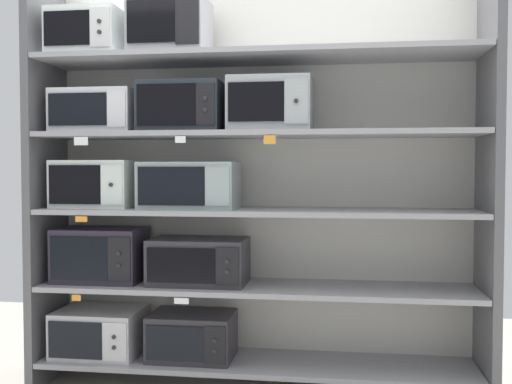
# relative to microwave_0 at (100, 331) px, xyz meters

# --- Properties ---
(back_panel) EXTENTS (2.78, 0.04, 2.57)m
(back_panel) POSITION_rel_microwave_0_xyz_m (0.97, 0.28, 0.97)
(back_panel) COLOR beige
(back_panel) RESTS_ON ground
(upright_left) EXTENTS (0.05, 0.50, 2.57)m
(upright_left) POSITION_rel_microwave_0_xyz_m (-0.34, 0.00, 0.97)
(upright_left) COLOR #5B5B5E
(upright_left) RESTS_ON ground
(upright_right) EXTENTS (0.05, 0.50, 2.57)m
(upright_right) POSITION_rel_microwave_0_xyz_m (2.29, 0.00, 0.97)
(upright_right) COLOR #5B5B5E
(upright_right) RESTS_ON ground
(shelf_0) EXTENTS (2.58, 0.50, 0.03)m
(shelf_0) POSITION_rel_microwave_0_xyz_m (0.97, 0.00, -0.15)
(shelf_0) COLOR #99999E
(shelf_0) RESTS_ON ground
(microwave_0) EXTENTS (0.51, 0.43, 0.28)m
(microwave_0) POSITION_rel_microwave_0_xyz_m (0.00, 0.00, 0.00)
(microwave_0) COLOR #B7B3B9
(microwave_0) RESTS_ON shelf_0
(microwave_1) EXTENTS (0.50, 0.37, 0.27)m
(microwave_1) POSITION_rel_microwave_0_xyz_m (0.58, 0.00, -0.00)
(microwave_1) COLOR #2F2C31
(microwave_1) RESTS_ON shelf_0
(shelf_1) EXTENTS (2.58, 0.50, 0.03)m
(shelf_1) POSITION_rel_microwave_0_xyz_m (0.97, 0.00, 0.30)
(shelf_1) COLOR #99999E
(microwave_2) EXTENTS (0.52, 0.36, 0.33)m
(microwave_2) POSITION_rel_microwave_0_xyz_m (0.01, -0.00, 0.48)
(microwave_2) COLOR #2E2737
(microwave_2) RESTS_ON shelf_1
(microwave_3) EXTENTS (0.57, 0.37, 0.27)m
(microwave_3) POSITION_rel_microwave_0_xyz_m (0.63, 0.00, 0.45)
(microwave_3) COLOR #322F35
(microwave_3) RESTS_ON shelf_1
(price_tag_0) EXTENTS (0.05, 0.00, 0.04)m
(price_tag_0) POSITION_rel_microwave_0_xyz_m (-0.04, -0.25, 0.26)
(price_tag_0) COLOR orange
(price_tag_1) EXTENTS (0.08, 0.00, 0.03)m
(price_tag_1) POSITION_rel_microwave_0_xyz_m (0.59, -0.25, 0.26)
(price_tag_1) COLOR white
(shelf_2) EXTENTS (2.58, 0.50, 0.03)m
(shelf_2) POSITION_rel_microwave_0_xyz_m (0.97, 0.00, 0.75)
(shelf_2) COLOR #99999E
(microwave_4) EXTENTS (0.48, 0.36, 0.29)m
(microwave_4) POSITION_rel_microwave_0_xyz_m (-0.02, -0.00, 0.91)
(microwave_4) COLOR silver
(microwave_4) RESTS_ON shelf_2
(microwave_5) EXTENTS (0.57, 0.37, 0.28)m
(microwave_5) POSITION_rel_microwave_0_xyz_m (0.57, -0.00, 0.91)
(microwave_5) COLOR #97A8A6
(microwave_5) RESTS_ON shelf_2
(price_tag_2) EXTENTS (0.07, 0.00, 0.03)m
(price_tag_2) POSITION_rel_microwave_0_xyz_m (-0.00, -0.25, 0.72)
(price_tag_2) COLOR orange
(shelf_3) EXTENTS (2.58, 0.50, 0.03)m
(shelf_3) POSITION_rel_microwave_0_xyz_m (0.97, 0.00, 1.21)
(shelf_3) COLOR #99999E
(microwave_6) EXTENTS (0.50, 0.34, 0.26)m
(microwave_6) POSITION_rel_microwave_0_xyz_m (-0.00, 0.00, 1.35)
(microwave_6) COLOR silver
(microwave_6) RESTS_ON shelf_3
(microwave_7) EXTENTS (0.48, 0.40, 0.29)m
(microwave_7) POSITION_rel_microwave_0_xyz_m (0.54, -0.00, 1.37)
(microwave_7) COLOR #262D34
(microwave_7) RESTS_ON shelf_3
(microwave_8) EXTENTS (0.47, 0.42, 0.31)m
(microwave_8) POSITION_rel_microwave_0_xyz_m (1.06, 0.00, 1.38)
(microwave_8) COLOR #9FA6A8
(microwave_8) RESTS_ON shelf_3
(price_tag_3) EXTENTS (0.08, 0.00, 0.05)m
(price_tag_3) POSITION_rel_microwave_0_xyz_m (0.00, -0.25, 1.16)
(price_tag_3) COLOR white
(price_tag_4) EXTENTS (0.06, 0.00, 0.04)m
(price_tag_4) POSITION_rel_microwave_0_xyz_m (0.58, -0.25, 1.17)
(price_tag_4) COLOR white
(price_tag_5) EXTENTS (0.07, 0.00, 0.05)m
(price_tag_5) POSITION_rel_microwave_0_xyz_m (1.09, -0.25, 1.17)
(price_tag_5) COLOR orange
(shelf_4) EXTENTS (2.58, 0.50, 0.03)m
(shelf_4) POSITION_rel_microwave_0_xyz_m (0.97, 0.00, 1.66)
(shelf_4) COLOR #99999E
(microwave_9) EXTENTS (0.42, 0.43, 0.28)m
(microwave_9) POSITION_rel_microwave_0_xyz_m (-0.04, 0.00, 1.82)
(microwave_9) COLOR silver
(microwave_9) RESTS_ON shelf_4
(microwave_10) EXTENTS (0.45, 0.36, 0.34)m
(microwave_10) POSITION_rel_microwave_0_xyz_m (0.46, 0.00, 1.85)
(microwave_10) COLOR #9A9DA1
(microwave_10) RESTS_ON shelf_4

